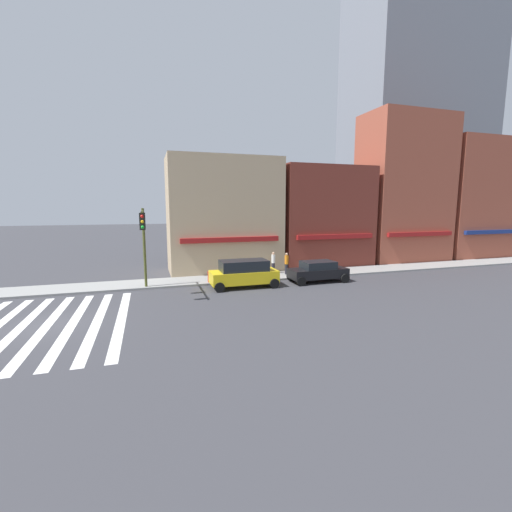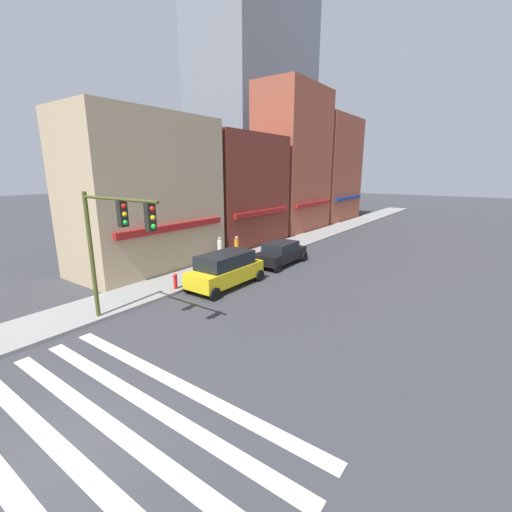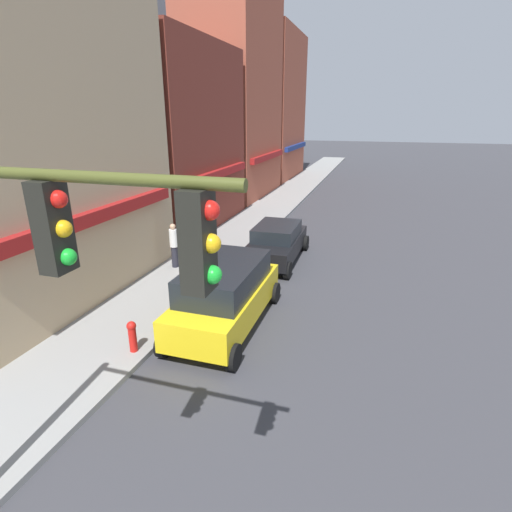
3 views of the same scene
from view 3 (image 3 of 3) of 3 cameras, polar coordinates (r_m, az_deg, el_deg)
name	(u,v)px [view 3 (image 3 of 3)]	position (r m, az deg, el deg)	size (l,w,h in m)	color
storefront_row	(216,112)	(27.77, -5.67, 19.84)	(38.24, 5.30, 14.80)	tan
traffic_signal	(11,289)	(5.30, -31.62, -4.00)	(0.32, 4.69, 5.55)	#474C1E
suv_yellow	(226,294)	(11.55, -4.35, -5.41)	(4.71, 2.12, 1.94)	yellow
sedan_black	(277,242)	(16.78, 2.98, 2.02)	(4.44, 2.02, 1.59)	black
pedestrian_white_shirt	(174,245)	(15.98, -11.64, 1.59)	(0.32, 0.32, 1.77)	#23232D
pedestrian_orange_vest	(202,240)	(16.34, -7.71, 2.22)	(0.32, 0.32, 1.77)	#23232D
fire_hydrant	(132,335)	(10.79, -17.25, -10.72)	(0.24, 0.24, 0.84)	red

